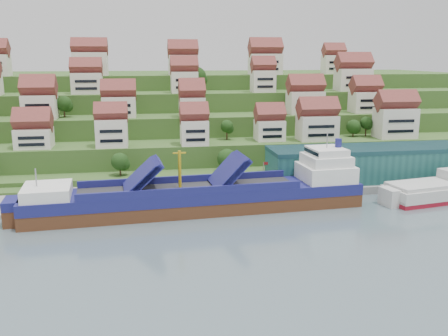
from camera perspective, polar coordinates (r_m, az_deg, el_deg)
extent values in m
plane|color=slate|center=(127.60, -2.34, -5.00)|extent=(300.00, 300.00, 0.00)
cube|color=gray|center=(145.02, 4.79, -2.40)|extent=(180.00, 14.00, 2.20)
cube|color=#2D4C1E|center=(210.43, -5.24, 2.60)|extent=(260.00, 128.00, 4.00)
cube|color=#2D4C1E|center=(214.77, -5.36, 3.75)|extent=(260.00, 118.00, 11.00)
cube|color=#2D4C1E|center=(222.16, -5.53, 4.96)|extent=(260.00, 102.00, 18.00)
cube|color=#2D4C1E|center=(229.65, -5.69, 6.09)|extent=(260.00, 86.00, 25.00)
cube|color=#2D4C1E|center=(238.26, -5.85, 7.05)|extent=(260.00, 68.00, 31.00)
cube|color=white|center=(164.65, -20.88, 3.22)|extent=(10.74, 8.57, 6.01)
cube|color=white|center=(159.20, -12.70, 3.93)|extent=(9.68, 7.03, 8.66)
cube|color=white|center=(159.34, -3.42, 4.08)|extent=(8.56, 7.62, 7.84)
cube|color=white|center=(168.15, 5.21, 4.32)|extent=(9.26, 7.73, 6.80)
cube|color=white|center=(170.79, 10.59, 4.54)|extent=(12.73, 8.26, 8.26)
cube|color=white|center=(182.66, 18.97, 4.89)|extent=(13.31, 8.31, 10.18)
cube|color=white|center=(179.86, -20.28, 6.57)|extent=(10.90, 8.98, 7.96)
cube|color=white|center=(177.16, -11.89, 6.85)|extent=(11.37, 7.90, 7.05)
cube|color=white|center=(173.85, -3.68, 6.95)|extent=(8.51, 8.56, 6.80)
cube|color=white|center=(186.29, 9.25, 7.40)|extent=(12.55, 8.18, 8.11)
cube|color=white|center=(195.12, 15.82, 7.26)|extent=(10.42, 8.04, 7.70)
cube|color=white|center=(193.18, -15.39, 9.32)|extent=(11.00, 7.30, 7.66)
cube|color=white|center=(192.60, -4.56, 9.75)|extent=(9.94, 7.79, 7.91)
cube|color=white|center=(195.71, 4.48, 9.85)|extent=(8.72, 7.14, 8.27)
cube|color=white|center=(209.79, 14.52, 9.75)|extent=(13.39, 8.47, 8.72)
cube|color=white|center=(209.49, -15.03, 11.41)|extent=(13.45, 7.51, 9.09)
cube|color=white|center=(210.78, -4.70, 11.66)|extent=(11.80, 8.15, 8.06)
cube|color=white|center=(214.68, 4.73, 11.74)|extent=(13.13, 8.73, 8.55)
cube|color=white|center=(230.19, 12.38, 11.49)|extent=(9.17, 7.05, 7.97)
ellipsoid|color=#1F4216|center=(152.07, 0.36, 1.05)|extent=(6.12, 6.12, 6.12)
ellipsoid|color=#1F4216|center=(150.24, -11.82, 0.74)|extent=(5.16, 5.16, 5.16)
ellipsoid|color=#1F4216|center=(180.98, 14.58, 4.59)|extent=(4.96, 4.96, 4.96)
ellipsoid|color=#1F4216|center=(182.74, 15.94, 5.00)|extent=(4.36, 4.36, 4.36)
ellipsoid|color=#1F4216|center=(168.32, 0.33, 4.79)|extent=(4.25, 4.25, 4.25)
ellipsoid|color=#1F4216|center=(189.39, 7.76, 8.15)|extent=(5.31, 5.31, 5.31)
ellipsoid|color=#1F4216|center=(184.99, -21.57, 6.44)|extent=(5.49, 5.49, 5.49)
ellipsoid|color=#1F4216|center=(181.28, -17.84, 7.02)|extent=(5.31, 5.31, 5.31)
ellipsoid|color=#1F4216|center=(195.20, -3.16, 10.40)|extent=(7.44, 7.44, 7.44)
ellipsoid|color=#1F4216|center=(202.68, 4.57, 10.33)|extent=(4.95, 4.95, 4.95)
ellipsoid|color=#1F4216|center=(201.44, 5.38, 9.86)|extent=(4.54, 4.54, 4.54)
cube|color=#215A56|center=(156.19, 16.11, 0.54)|extent=(60.00, 15.00, 10.00)
cylinder|color=gray|center=(138.58, 4.53, -0.93)|extent=(0.16, 0.16, 8.00)
cube|color=maroon|center=(137.92, 4.80, 0.53)|extent=(1.20, 0.05, 0.80)
cube|color=#522D19|center=(127.92, -3.04, -4.49)|extent=(86.01, 18.92, 5.47)
cube|color=navy|center=(126.87, -3.06, -2.89)|extent=(86.02, 19.06, 2.84)
cube|color=white|center=(125.18, -19.58, -2.55)|extent=(11.76, 13.19, 2.84)
cube|color=#262628|center=(126.14, -4.05, -2.33)|extent=(55.32, 14.87, 0.33)
cube|color=navy|center=(123.95, -9.57, -0.98)|extent=(9.00, 12.61, 7.56)
cube|color=navy|center=(127.12, 0.31, -0.45)|extent=(8.59, 12.58, 7.99)
cylinder|color=gold|center=(124.66, -5.08, -0.25)|extent=(0.82, 0.82, 9.84)
cube|color=white|center=(136.37, 11.54, -0.51)|extent=(13.95, 13.34, 4.38)
cube|color=white|center=(135.63, 11.61, 0.93)|extent=(11.67, 11.88, 2.73)
cube|color=white|center=(135.19, 11.65, 1.88)|extent=(9.40, 10.42, 1.97)
cylinder|color=navy|center=(136.23, 12.95, 2.79)|extent=(1.87, 1.87, 2.41)
cube|color=maroon|center=(149.27, 23.06, -3.16)|extent=(30.65, 15.76, 2.53)
cube|color=silver|center=(148.73, 23.13, -2.37)|extent=(30.67, 15.87, 3.11)
cube|color=silver|center=(148.27, 23.19, -1.64)|extent=(29.02, 14.45, 1.17)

